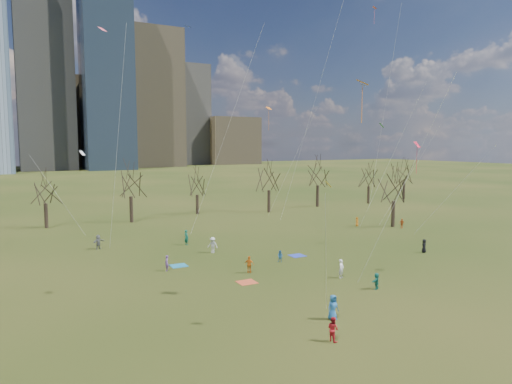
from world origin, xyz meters
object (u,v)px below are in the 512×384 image
blanket_teal (179,266)px  blanket_crimson (247,282)px  person_0 (333,307)px  person_2 (333,329)px  blanket_navy (297,256)px  person_4 (249,265)px  person_1 (341,269)px

blanket_teal → blanket_crimson: size_ratio=1.00×
blanket_crimson → person_0: person_0 is taller
person_2 → blanket_navy: bearing=-36.1°
blanket_navy → person_2: person_2 is taller
person_4 → person_2: bearing=125.1°
blanket_navy → person_4: (-7.63, -3.43, 0.79)m
blanket_navy → person_2: bearing=-117.4°
person_0 → person_1: (6.79, 7.59, -0.02)m
blanket_crimson → person_4: bearing=58.5°
blanket_navy → blanket_crimson: bearing=-146.9°
blanket_teal → person_4: size_ratio=1.00×
person_0 → person_2: size_ratio=1.14×
blanket_teal → person_4: person_4 is taller
person_1 → person_4: bearing=115.3°
person_4 → blanket_navy: bearing=-112.4°
person_2 → blanket_teal: bearing=-1.3°
blanket_crimson → person_2: size_ratio=1.04×
blanket_crimson → person_1: size_ratio=0.94×
person_0 → person_2: person_0 is taller
person_0 → person_2: (-2.15, -2.79, -0.11)m
person_4 → blanket_teal: bearing=-4.0°
person_0 → person_4: bearing=87.6°
blanket_teal → person_1: bearing=-42.9°
person_4 → blanket_crimson: bearing=101.8°
blanket_navy → person_0: 18.17m
blanket_navy → person_4: person_4 is taller
person_1 → person_0: bearing=-157.5°
blanket_teal → blanket_navy: same height
person_4 → person_0: bearing=132.7°
blanket_teal → person_4: bearing=-47.4°
blanket_teal → person_2: bearing=-82.5°
blanket_teal → person_0: bearing=-75.1°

